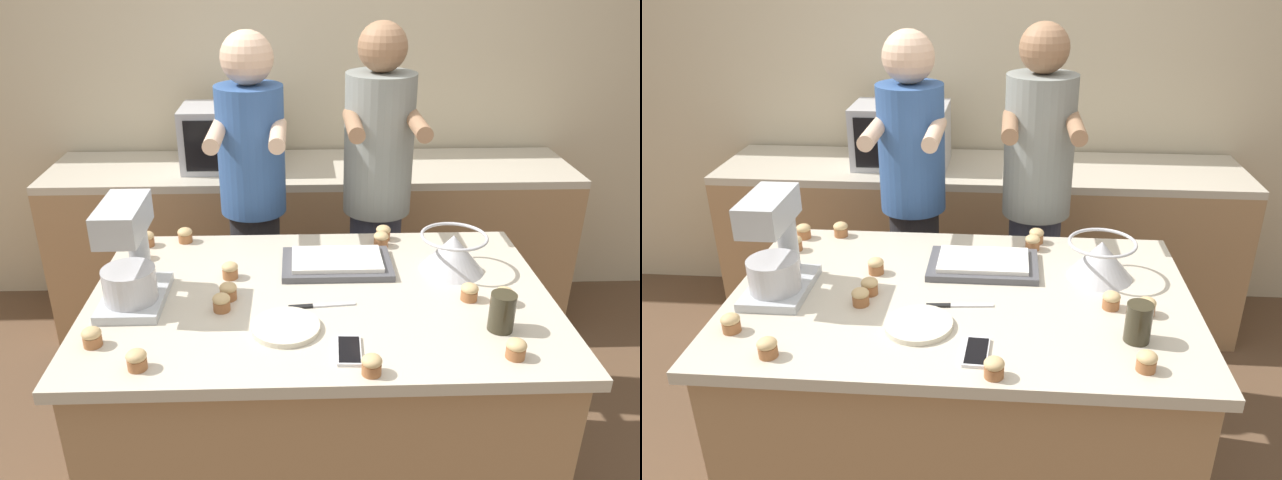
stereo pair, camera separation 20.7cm
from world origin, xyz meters
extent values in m
cube|color=beige|center=(0.00, 1.73, 1.35)|extent=(10.00, 0.06, 2.70)
cube|color=#A87F56|center=(0.00, 0.00, 0.44)|extent=(1.49, 0.92, 0.88)
cube|color=beige|center=(0.00, 0.00, 0.90)|extent=(1.55, 0.98, 0.04)
cube|color=#A87F56|center=(0.00, 1.38, 0.44)|extent=(2.80, 0.60, 0.88)
cube|color=beige|center=(0.00, 1.38, 0.90)|extent=(2.80, 0.60, 0.04)
cylinder|color=#232328|center=(-0.27, 0.74, 0.46)|extent=(0.22, 0.22, 0.93)
cylinder|color=#335693|center=(-0.27, 0.74, 1.20)|extent=(0.29, 0.29, 0.55)
sphere|color=#DBB293|center=(-0.27, 0.74, 1.58)|extent=(0.22, 0.22, 0.22)
cylinder|color=#DBB293|center=(-0.39, 0.57, 1.32)|extent=(0.06, 0.34, 0.06)
cylinder|color=#DBB293|center=(-0.15, 0.57, 1.32)|extent=(0.06, 0.34, 0.06)
cylinder|color=#33384C|center=(0.27, 0.74, 0.46)|extent=(0.23, 0.23, 0.92)
cylinder|color=gray|center=(0.27, 0.74, 1.22)|extent=(0.30, 0.30, 0.60)
sphere|color=#936B4C|center=(0.27, 0.74, 1.62)|extent=(0.20, 0.20, 0.20)
cylinder|color=#936B4C|center=(0.15, 0.57, 1.35)|extent=(0.06, 0.34, 0.06)
cylinder|color=#936B4C|center=(0.40, 0.57, 1.35)|extent=(0.06, 0.34, 0.06)
cube|color=#B2B7BC|center=(-0.61, -0.02, 0.93)|extent=(0.20, 0.30, 0.03)
cylinder|color=#B2B7BC|center=(-0.61, 0.09, 1.06)|extent=(0.07, 0.07, 0.22)
cube|color=#B2B7BC|center=(-0.61, -0.04, 1.22)|extent=(0.13, 0.26, 0.10)
cylinder|color=#BCBCC1|center=(-0.61, -0.06, 1.00)|extent=(0.17, 0.17, 0.11)
cone|color=#BCBCC1|center=(0.48, 0.16, 0.99)|extent=(0.23, 0.23, 0.14)
torus|color=#BCBCC1|center=(0.48, 0.16, 1.05)|extent=(0.24, 0.24, 0.01)
cube|color=#4C4C51|center=(0.07, 0.20, 0.93)|extent=(0.40, 0.25, 0.02)
cube|color=white|center=(0.07, 0.20, 0.95)|extent=(0.33, 0.20, 0.02)
cube|color=#B7B7BC|center=(-0.42, 1.38, 1.08)|extent=(0.50, 0.33, 0.33)
cube|color=black|center=(-0.47, 1.21, 1.08)|extent=(0.34, 0.01, 0.26)
cube|color=#2D2D2D|center=(-0.24, 1.21, 1.08)|extent=(0.10, 0.01, 0.26)
cube|color=silver|center=(0.07, -0.34, 0.92)|extent=(0.08, 0.15, 0.01)
cube|color=black|center=(0.07, -0.34, 0.93)|extent=(0.07, 0.13, 0.00)
cylinder|color=#332D1E|center=(0.54, -0.23, 0.98)|extent=(0.08, 0.08, 0.12)
cylinder|color=beige|center=(-0.11, -0.21, 0.93)|extent=(0.21, 0.21, 0.02)
cube|color=#BCBCC1|center=(0.04, -0.07, 0.92)|extent=(0.14, 0.03, 0.01)
cube|color=black|center=(-0.07, -0.08, 0.92)|extent=(0.08, 0.02, 0.01)
cylinder|color=#9E6038|center=(0.27, 0.43, 0.93)|extent=(0.06, 0.06, 0.03)
ellipsoid|color=tan|center=(0.27, 0.43, 0.96)|extent=(0.06, 0.06, 0.03)
cylinder|color=#9E6038|center=(-0.52, 0.44, 0.93)|extent=(0.06, 0.06, 0.03)
ellipsoid|color=tan|center=(-0.52, 0.44, 0.96)|extent=(0.06, 0.06, 0.03)
cylinder|color=#9E6038|center=(-0.32, -0.09, 0.93)|extent=(0.06, 0.06, 0.03)
ellipsoid|color=tan|center=(-0.32, -0.09, 0.96)|extent=(0.06, 0.06, 0.03)
cylinder|color=#9E6038|center=(-0.32, 0.13, 0.93)|extent=(0.06, 0.06, 0.03)
ellipsoid|color=tan|center=(-0.32, 0.13, 0.96)|extent=(0.06, 0.06, 0.03)
cylinder|color=#9E6038|center=(-0.67, 0.29, 0.93)|extent=(0.06, 0.06, 0.03)
ellipsoid|color=tan|center=(-0.67, 0.29, 0.96)|extent=(0.06, 0.06, 0.03)
cylinder|color=#9E6038|center=(-0.52, -0.39, 0.93)|extent=(0.06, 0.06, 0.03)
ellipsoid|color=tan|center=(-0.52, -0.39, 0.96)|extent=(0.06, 0.06, 0.03)
cylinder|color=#9E6038|center=(-0.31, -0.02, 0.93)|extent=(0.06, 0.06, 0.03)
ellipsoid|color=tan|center=(-0.31, -0.02, 0.96)|extent=(0.06, 0.06, 0.03)
cylinder|color=#9E6038|center=(0.25, 0.37, 0.93)|extent=(0.06, 0.06, 0.03)
ellipsoid|color=tan|center=(0.25, 0.37, 0.96)|extent=(0.06, 0.06, 0.03)
cylinder|color=#9E6038|center=(-0.67, 0.41, 0.93)|extent=(0.06, 0.06, 0.03)
ellipsoid|color=tan|center=(-0.67, 0.41, 0.96)|extent=(0.06, 0.06, 0.03)
cylinder|color=#9E6038|center=(0.12, -0.44, 0.93)|extent=(0.06, 0.06, 0.03)
ellipsoid|color=tan|center=(0.12, -0.44, 0.96)|extent=(0.06, 0.06, 0.03)
cylinder|color=#9E6038|center=(-0.68, -0.28, 0.93)|extent=(0.06, 0.06, 0.03)
ellipsoid|color=tan|center=(-0.68, -0.28, 0.96)|extent=(0.06, 0.06, 0.03)
cylinder|color=#9E6038|center=(0.54, -0.38, 0.93)|extent=(0.06, 0.06, 0.03)
ellipsoid|color=tan|center=(0.54, -0.38, 0.96)|extent=(0.06, 0.06, 0.03)
cylinder|color=#9E6038|center=(0.49, -0.05, 0.93)|extent=(0.06, 0.06, 0.03)
ellipsoid|color=tan|center=(0.49, -0.05, 0.96)|extent=(0.06, 0.06, 0.03)
cylinder|color=#9E6038|center=(0.60, -0.08, 0.93)|extent=(0.06, 0.06, 0.03)
ellipsoid|color=tan|center=(0.60, -0.08, 0.96)|extent=(0.06, 0.06, 0.03)
camera|label=1|loc=(-0.06, -1.83, 1.97)|focal=35.00mm
camera|label=2|loc=(0.14, -1.82, 1.97)|focal=35.00mm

